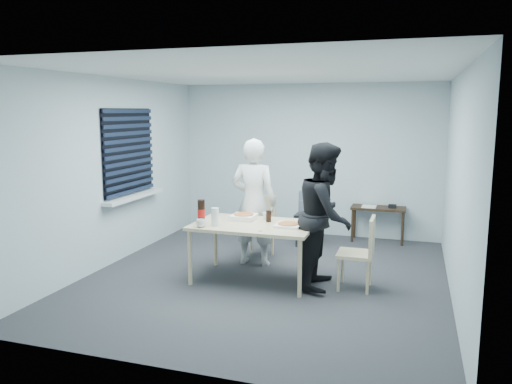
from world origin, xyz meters
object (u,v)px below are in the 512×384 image
(person_white, at_px, (254,202))
(soda_bottle, at_px, (201,212))
(mug_a, at_px, (201,223))
(stool, at_px, (307,221))
(dining_table, at_px, (254,228))
(mug_b, at_px, (266,216))
(chair_far, at_px, (260,222))
(person_black, at_px, (325,215))
(backpack, at_px, (308,203))
(chair_right, at_px, (363,248))
(side_table, at_px, (378,212))

(person_white, xyz_separation_m, soda_bottle, (-0.42, -0.83, -0.00))
(mug_a, bearing_deg, stool, 68.73)
(dining_table, distance_m, mug_b, 0.32)
(chair_far, height_order, person_black, person_black)
(chair_far, height_order, backpack, chair_far)
(dining_table, relative_size, mug_a, 12.27)
(soda_bottle, bearing_deg, person_white, 63.04)
(mug_a, bearing_deg, chair_right, 13.27)
(stool, relative_size, mug_b, 5.13)
(side_table, bearing_deg, backpack, -150.32)
(mug_b, bearing_deg, dining_table, -104.73)
(soda_bottle, bearing_deg, dining_table, 16.29)
(stool, xyz_separation_m, backpack, (0.00, -0.01, 0.29))
(person_white, xyz_separation_m, mug_b, (0.29, -0.35, -0.10))
(dining_table, bearing_deg, stool, 80.53)
(chair_right, bearing_deg, soda_bottle, -172.52)
(person_black, bearing_deg, stool, 18.30)
(mug_b, bearing_deg, person_black, -15.62)
(chair_far, bearing_deg, person_white, -85.51)
(chair_right, height_order, side_table, chair_right)
(mug_b, bearing_deg, stool, 81.55)
(person_white, distance_m, person_black, 1.25)
(person_black, xyz_separation_m, stool, (-0.59, 1.77, -0.48))
(chair_right, relative_size, mug_a, 7.24)
(person_white, bearing_deg, mug_a, 71.35)
(chair_right, xyz_separation_m, backpack, (-1.04, 1.75, 0.18))
(stool, xyz_separation_m, mug_a, (-0.86, -2.21, 0.38))
(stool, bearing_deg, side_table, 29.22)
(stool, bearing_deg, chair_right, -59.33)
(person_white, distance_m, mug_b, 0.47)
(chair_far, bearing_deg, stool, 54.89)
(chair_far, distance_m, mug_b, 0.87)
(backpack, distance_m, soda_bottle, 2.23)
(person_black, relative_size, mug_a, 14.39)
(chair_right, distance_m, person_black, 0.59)
(person_black, relative_size, side_table, 2.03)
(stool, distance_m, backpack, 0.29)
(chair_right, bearing_deg, backpack, 120.83)
(side_table, distance_m, soda_bottle, 3.31)
(backpack, xyz_separation_m, mug_a, (-0.86, -2.20, 0.09))
(dining_table, bearing_deg, person_white, 107.90)
(side_table, xyz_separation_m, mug_a, (-1.92, -2.80, 0.28))
(chair_far, xyz_separation_m, mug_b, (0.32, -0.76, 0.27))
(person_white, height_order, side_table, person_white)
(dining_table, relative_size, person_black, 0.85)
(person_white, height_order, backpack, person_white)
(mug_b, xyz_separation_m, soda_bottle, (-0.71, -0.48, 0.10))
(mug_a, bearing_deg, person_black, 16.89)
(side_table, relative_size, soda_bottle, 2.87)
(chair_far, bearing_deg, chair_right, -31.67)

